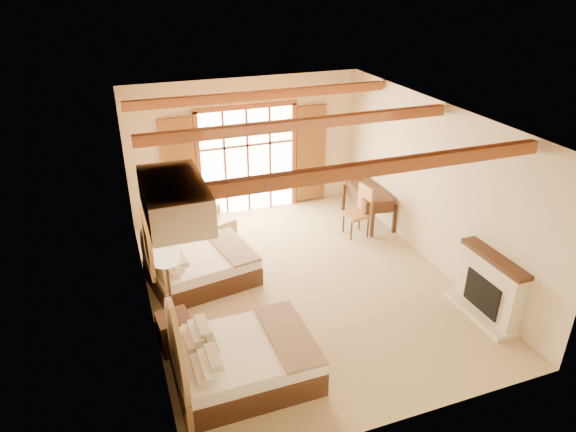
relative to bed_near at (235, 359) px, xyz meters
name	(u,v)px	position (x,y,z in m)	size (l,w,h in m)	color
floor	(300,283)	(1.80, 2.04, -0.39)	(7.00, 7.00, 0.00)	tan
wall_back	(247,147)	(1.80, 5.54, 1.21)	(5.50, 5.50, 0.00)	beige
wall_left	(141,231)	(-0.95, 2.04, 1.21)	(7.00, 7.00, 0.00)	beige
wall_right	(434,185)	(4.55, 2.04, 1.21)	(7.00, 7.00, 0.00)	beige
ceiling	(303,117)	(1.80, 2.04, 2.81)	(7.00, 7.00, 0.00)	#B66E39
ceiling_beams	(302,124)	(1.80, 2.04, 2.69)	(5.39, 4.60, 0.18)	#945220
french_doors	(248,162)	(1.80, 5.48, 0.86)	(3.95, 0.08, 2.60)	white
fireplace	(488,290)	(4.40, 0.04, 0.12)	(0.46, 1.40, 1.16)	beige
painting	(148,244)	(-0.90, 1.29, 1.36)	(0.06, 0.95, 0.75)	gold
canopy_valance	(174,199)	(-0.60, 0.04, 2.56)	(0.70, 1.40, 0.45)	beige
bed_near	(235,359)	(0.00, 0.00, 0.00)	(1.97, 1.55, 1.30)	#412214
bed_far	(194,265)	(-0.05, 2.75, -0.02)	(2.10, 1.71, 1.23)	#412214
nightstand	(175,332)	(-0.70, 1.03, -0.10)	(0.49, 0.49, 0.58)	#412214
floor_lamp	(166,259)	(-0.70, 1.02, 1.22)	(0.40, 0.40, 1.90)	#3A2A1B
armchair	(201,219)	(0.46, 4.73, -0.07)	(0.70, 0.72, 0.65)	#AE854A
ottoman	(220,226)	(0.84, 4.46, -0.20)	(0.54, 0.54, 0.40)	#A28355
desk	(368,203)	(4.23, 3.95, 0.06)	(0.92, 1.64, 0.84)	#412214
desk_chair	(357,220)	(3.68, 3.42, -0.04)	(0.56, 0.56, 1.13)	olive
desk_lamp	(360,166)	(4.29, 4.55, 0.75)	(0.20, 0.20, 0.41)	#3A2A1B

